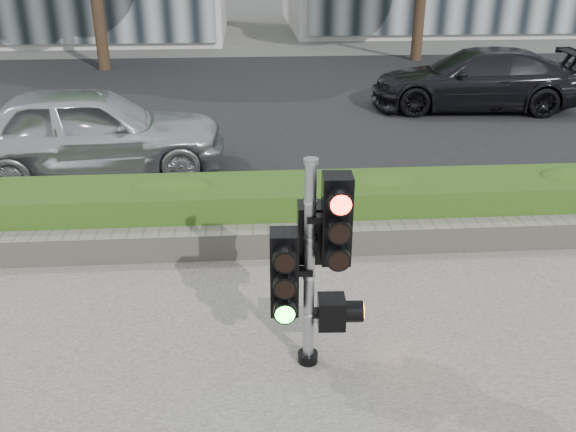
{
  "coord_description": "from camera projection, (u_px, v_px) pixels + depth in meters",
  "views": [
    {
      "loc": [
        -0.24,
        -4.83,
        3.54
      ],
      "look_at": [
        0.15,
        0.6,
        1.11
      ],
      "focal_mm": 38.0,
      "sensor_mm": 36.0,
      "label": 1
    }
  ],
  "objects": [
    {
      "name": "road",
      "position": [
        254.0,
        102.0,
        14.96
      ],
      "size": [
        60.0,
        13.0,
        0.02
      ],
      "primitive_type": "cube",
      "color": "black",
      "rests_on": "ground"
    },
    {
      "name": "car_dark",
      "position": [
        475.0,
        79.0,
        14.03
      ],
      "size": [
        4.89,
        2.37,
        1.37
      ],
      "primitive_type": "imported",
      "rotation": [
        0.0,
        0.0,
        -1.67
      ],
      "color": "black",
      "rests_on": "road"
    },
    {
      "name": "hedge",
      "position": [
        266.0,
        208.0,
        8.03
      ],
      "size": [
        12.0,
        1.0,
        0.68
      ],
      "primitive_type": "cube",
      "color": "#588027",
      "rests_on": "sidewalk"
    },
    {
      "name": "car_silver",
      "position": [
        91.0,
        131.0,
        9.96
      ],
      "size": [
        4.5,
        2.25,
        1.47
      ],
      "primitive_type": "imported",
      "rotation": [
        0.0,
        0.0,
        1.69
      ],
      "color": "#B5B7BD",
      "rests_on": "road"
    },
    {
      "name": "traffic_signal",
      "position": [
        312.0,
        255.0,
        5.2
      ],
      "size": [
        0.68,
        0.51,
        1.97
      ],
      "rotation": [
        0.0,
        0.0,
        -0.05
      ],
      "color": "black",
      "rests_on": "sidewalk"
    },
    {
      "name": "stone_wall",
      "position": [
        268.0,
        241.0,
        7.51
      ],
      "size": [
        12.0,
        0.32,
        0.34
      ],
      "primitive_type": "cube",
      "color": "gray",
      "rests_on": "sidewalk"
    },
    {
      "name": "ground",
      "position": [
        277.0,
        347.0,
        5.86
      ],
      "size": [
        120.0,
        120.0,
        0.0
      ],
      "primitive_type": "plane",
      "color": "#51514C",
      "rests_on": "ground"
    },
    {
      "name": "curb",
      "position": [
        265.0,
        211.0,
        8.7
      ],
      "size": [
        60.0,
        0.25,
        0.12
      ],
      "primitive_type": "cube",
      "color": "gray",
      "rests_on": "ground"
    }
  ]
}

